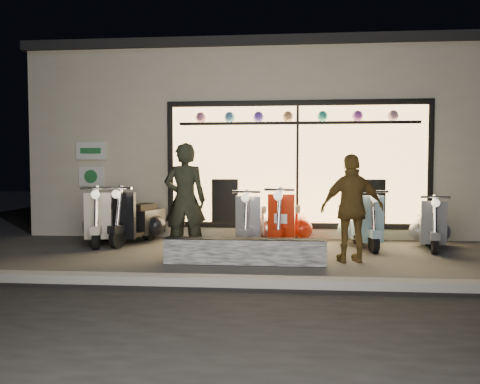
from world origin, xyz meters
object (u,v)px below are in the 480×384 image
at_px(scooter_silver, 255,224).
at_px(woman, 352,208).
at_px(graffiti_barrier, 245,251).
at_px(scooter_red, 289,224).
at_px(man, 185,200).

bearing_deg(scooter_silver, woman, -32.42).
bearing_deg(scooter_silver, graffiti_barrier, -81.66).
xyz_separation_m(graffiti_barrier, woman, (1.67, 0.30, 0.65)).
distance_m(scooter_silver, scooter_red, 0.64).
bearing_deg(graffiti_barrier, scooter_red, 67.59).
xyz_separation_m(scooter_silver, woman, (1.60, -1.49, 0.44)).
bearing_deg(graffiti_barrier, scooter_silver, 87.88).
height_order(scooter_silver, man, man).
bearing_deg(man, woman, 171.34).
bearing_deg(woman, graffiti_barrier, 0.69).
distance_m(scooter_silver, man, 1.77).
height_order(graffiti_barrier, scooter_silver, scooter_silver).
xyz_separation_m(graffiti_barrier, scooter_silver, (0.07, 1.79, 0.22)).
xyz_separation_m(scooter_red, man, (-1.74, -1.18, 0.51)).
bearing_deg(scooter_silver, scooter_red, 2.29).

